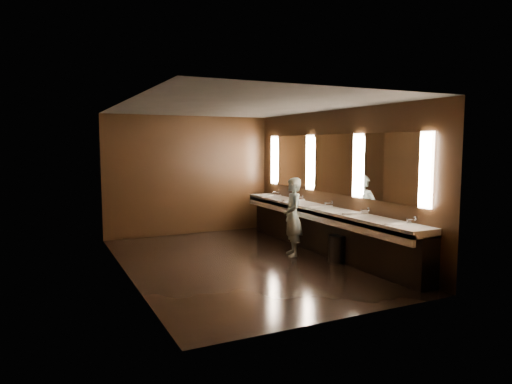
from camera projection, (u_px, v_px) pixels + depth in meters
floor at (241, 262)px, 8.27m from camera, size 6.00×6.00×0.00m
ceiling at (240, 106)px, 7.98m from camera, size 4.00×6.00×0.02m
wall_back at (189, 175)px, 10.81m from camera, size 4.00×0.02×2.80m
wall_front at (342, 206)px, 5.44m from camera, size 4.00×0.02×2.80m
wall_left at (126, 191)px, 7.26m from camera, size 0.02×6.00×2.80m
wall_right at (333, 182)px, 9.00m from camera, size 0.02×6.00×2.80m
sink_counter at (324, 228)px, 9.00m from camera, size 0.55×5.40×1.01m
mirror_band at (333, 164)px, 8.95m from camera, size 0.06×5.03×1.15m
person at (293, 217)px, 8.72m from camera, size 0.50×0.63×1.50m
trash_bin at (337, 249)px, 8.25m from camera, size 0.33×0.33×0.50m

